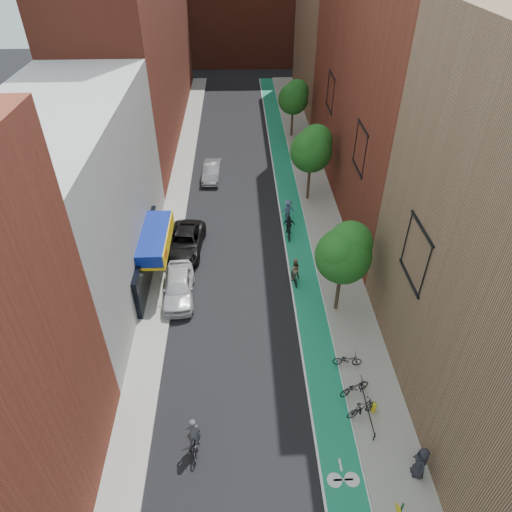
{
  "coord_description": "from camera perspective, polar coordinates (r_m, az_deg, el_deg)",
  "views": [
    {
      "loc": [
        -0.39,
        -11.06,
        20.75
      ],
      "look_at": [
        0.62,
        13.96,
        1.5
      ],
      "focal_mm": 32.0,
      "sensor_mm": 36.0,
      "label": 1
    }
  ],
  "objects": [
    {
      "name": "parked_bike_far",
      "position": [
        25.54,
        12.2,
        -15.73
      ],
      "size": [
        1.86,
        1.23,
        0.93
      ],
      "primitive_type": "imported",
      "rotation": [
        0.0,
        0.0,
        1.96
      ],
      "color": "black",
      "rests_on": "sidewalk_right"
    },
    {
      "name": "building_right_mid_red",
      "position": [
        40.28,
        16.96,
        22.09
      ],
      "size": [
        8.0,
        28.0,
        22.0
      ],
      "primitive_type": "cube",
      "color": "maroon",
      "rests_on": "ground"
    },
    {
      "name": "parked_car_white",
      "position": [
        30.55,
        -9.68,
        -3.77
      ],
      "size": [
        2.23,
        5.02,
        1.68
      ],
      "primitive_type": "imported",
      "rotation": [
        0.0,
        0.0,
        0.05
      ],
      "color": "silver",
      "rests_on": "ground"
    },
    {
      "name": "ground",
      "position": [
        23.52,
        -0.15,
        -24.37
      ],
      "size": [
        160.0,
        160.0,
        0.0
      ],
      "primitive_type": "plane",
      "color": "black",
      "rests_on": "ground"
    },
    {
      "name": "tree_near",
      "position": [
        27.2,
        10.98,
        0.48
      ],
      "size": [
        3.4,
        3.36,
        6.42
      ],
      "color": "#332619",
      "rests_on": "ground"
    },
    {
      "name": "sidewalk_left",
      "position": [
        42.81,
        -9.64,
        8.12
      ],
      "size": [
        2.0,
        68.0,
        0.15
      ],
      "primitive_type": "cube",
      "color": "gray",
      "rests_on": "ground"
    },
    {
      "name": "bike_lane",
      "position": [
        42.7,
        3.93,
        8.4
      ],
      "size": [
        2.0,
        68.0,
        0.01
      ],
      "primitive_type": "cube",
      "color": "#14704C",
      "rests_on": "ground"
    },
    {
      "name": "building_left_white",
      "position": [
        30.96,
        -22.16,
        6.14
      ],
      "size": [
        8.0,
        20.0,
        12.0
      ],
      "primitive_type": "cube",
      "color": "silver",
      "rests_on": "ground"
    },
    {
      "name": "sidewalk_right",
      "position": [
        42.99,
        7.28,
        8.49
      ],
      "size": [
        3.0,
        68.0,
        0.15
      ],
      "primitive_type": "cube",
      "color": "gray",
      "rests_on": "ground"
    },
    {
      "name": "cyclist_lane_near",
      "position": [
        31.28,
        4.81,
        -2.07
      ],
      "size": [
        0.89,
        1.55,
        1.98
      ],
      "rotation": [
        0.0,
        0.0,
        3.32
      ],
      "color": "black",
      "rests_on": "ground"
    },
    {
      "name": "parked_bike_mid",
      "position": [
        24.78,
        13.14,
        -18.01
      ],
      "size": [
        1.84,
        1.11,
        1.07
      ],
      "primitive_type": "imported",
      "rotation": [
        0.0,
        0.0,
        1.94
      ],
      "color": "black",
      "rests_on": "sidewalk_right"
    },
    {
      "name": "cyclist_lane_far",
      "position": [
        37.31,
        4.01,
        5.42
      ],
      "size": [
        1.22,
        1.79,
        2.13
      ],
      "rotation": [
        0.0,
        0.0,
        3.27
      ],
      "color": "black",
      "rests_on": "ground"
    },
    {
      "name": "cyclist_lane_mid",
      "position": [
        35.71,
        4.12,
        3.32
      ],
      "size": [
        0.94,
        1.66,
        1.92
      ],
      "rotation": [
        0.0,
        0.0,
        3.1
      ],
      "color": "black",
      "rests_on": "ground"
    },
    {
      "name": "parked_bike_near",
      "position": [
        26.68,
        11.34,
        -12.58
      ],
      "size": [
        1.68,
        0.69,
        0.86
      ],
      "primitive_type": "imported",
      "rotation": [
        0.0,
        0.0,
        1.5
      ],
      "color": "black",
      "rests_on": "sidewalk_right"
    },
    {
      "name": "cyclist_lead",
      "position": [
        23.38,
        -7.74,
        -21.81
      ],
      "size": [
        0.75,
        1.92,
        2.23
      ],
      "rotation": [
        0.0,
        0.0,
        3.19
      ],
      "color": "black",
      "rests_on": "ground"
    },
    {
      "name": "tree_mid",
      "position": [
        38.97,
        6.99,
        13.26
      ],
      "size": [
        3.55,
        3.53,
        6.74
      ],
      "color": "#332619",
      "rests_on": "ground"
    },
    {
      "name": "parked_car_silver",
      "position": [
        44.29,
        -5.53,
        10.5
      ],
      "size": [
        1.81,
        4.52,
        1.46
      ],
      "primitive_type": "imported",
      "rotation": [
        0.0,
        0.0,
        -0.06
      ],
      "color": "#94979C",
      "rests_on": "ground"
    },
    {
      "name": "tree_far",
      "position": [
        52.05,
        4.73,
        19.25
      ],
      "size": [
        3.3,
        3.25,
        6.21
      ],
      "color": "#332619",
      "rests_on": "ground"
    },
    {
      "name": "building_right_far_tan",
      "position": [
        63.4,
        10.06,
        26.39
      ],
      "size": [
        8.0,
        20.0,
        18.0
      ],
      "primitive_type": "cube",
      "color": "#8C6B4C",
      "rests_on": "ground"
    },
    {
      "name": "building_left_far_red",
      "position": [
        54.98,
        -14.97,
        26.26
      ],
      "size": [
        8.0,
        36.0,
        22.0
      ],
      "primitive_type": "cube",
      "color": "maroon",
      "rests_on": "ground"
    },
    {
      "name": "pedestrian",
      "position": [
        23.46,
        19.89,
        -23.1
      ],
      "size": [
        0.66,
        0.96,
        1.88
      ],
      "primitive_type": "imported",
      "rotation": [
        0.0,
        0.0,
        -1.64
      ],
      "color": "#202129",
      "rests_on": "sidewalk_right"
    },
    {
      "name": "fire_hydrant",
      "position": [
        25.17,
        14.54,
        -17.8
      ],
      "size": [
        0.24,
        0.24,
        0.68
      ],
      "color": "yellow",
      "rests_on": "sidewalk_right"
    },
    {
      "name": "parked_car_black",
      "position": [
        34.53,
        -8.88,
        1.7
      ],
      "size": [
        3.0,
        5.75,
        1.55
      ],
      "primitive_type": "imported",
      "rotation": [
        0.0,
        0.0,
        -0.08
      ],
      "color": "black",
      "rests_on": "ground"
    }
  ]
}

